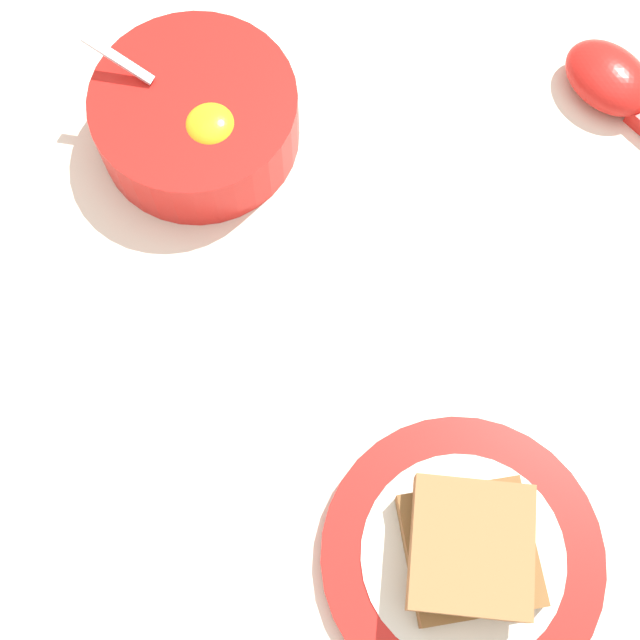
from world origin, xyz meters
TOP-DOWN VIEW (x-y plane):
  - ground_plane at (0.00, 0.00)m, footprint 3.00×3.00m
  - egg_bowl at (0.16, -0.17)m, footprint 0.15×0.15m
  - toast_plate at (-0.01, 0.15)m, footprint 0.18×0.18m
  - toast_sandwich at (-0.01, 0.15)m, footprint 0.09×0.09m
  - soup_spoon at (-0.16, -0.19)m, footprint 0.12×0.14m

SIDE VIEW (x-z plane):
  - ground_plane at x=0.00m, z-range 0.00..0.00m
  - toast_plate at x=-0.01m, z-range 0.00..0.01m
  - soup_spoon at x=-0.16m, z-range 0.00..0.03m
  - egg_bowl at x=0.16m, z-range -0.01..0.07m
  - toast_sandwich at x=-0.01m, z-range 0.01..0.05m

